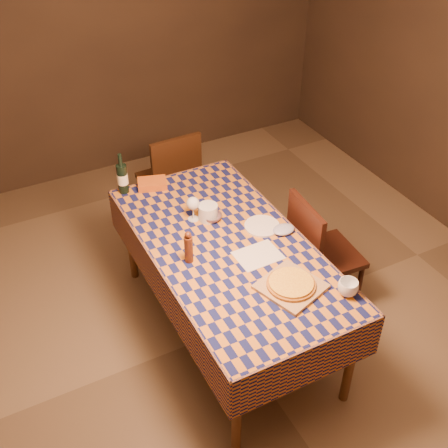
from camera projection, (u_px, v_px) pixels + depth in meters
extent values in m
plane|color=brown|center=(227.00, 330.00, 3.94)|extent=(5.00, 5.00, 0.00)
cube|color=#34271D|center=(95.00, 32.00, 4.89)|extent=(4.50, 0.10, 2.70)
cylinder|color=brown|center=(237.00, 411.00, 2.99)|extent=(0.06, 0.06, 0.75)
cylinder|color=brown|center=(351.00, 358.00, 3.27)|extent=(0.06, 0.06, 0.75)
cylinder|color=brown|center=(130.00, 238.00, 4.16)|extent=(0.06, 0.06, 0.75)
cylinder|color=brown|center=(221.00, 210.00, 4.44)|extent=(0.06, 0.06, 0.75)
cube|color=brown|center=(228.00, 249.00, 3.49)|extent=(0.90, 1.80, 0.03)
cube|color=brown|center=(228.00, 246.00, 3.48)|extent=(0.92, 1.82, 0.02)
cube|color=brown|center=(309.00, 366.00, 2.92)|extent=(0.94, 0.01, 0.30)
cube|color=brown|center=(171.00, 192.00, 4.21)|extent=(0.94, 0.01, 0.30)
cube|color=brown|center=(160.00, 287.00, 3.40)|extent=(0.01, 1.84, 0.30)
cube|color=brown|center=(289.00, 242.00, 3.74)|extent=(0.01, 1.84, 0.30)
cube|color=#A47B4D|center=(291.00, 287.00, 3.17)|extent=(0.40, 0.40, 0.02)
cylinder|color=#8F5217|center=(291.00, 284.00, 3.15)|extent=(0.36, 0.36, 0.02)
cylinder|color=gold|center=(291.00, 282.00, 3.15)|extent=(0.33, 0.33, 0.01)
cylinder|color=#4A2111|center=(189.00, 249.00, 3.30)|extent=(0.06, 0.06, 0.18)
sphere|color=#4A2111|center=(188.00, 235.00, 3.24)|extent=(0.04, 0.04, 0.04)
imported|color=#644A54|center=(212.00, 217.00, 3.67)|extent=(0.17, 0.17, 0.04)
cylinder|color=silver|center=(194.00, 219.00, 3.69)|extent=(0.09, 0.09, 0.01)
cylinder|color=silver|center=(193.00, 214.00, 3.66)|extent=(0.01, 0.01, 0.08)
sphere|color=silver|center=(193.00, 203.00, 3.61)|extent=(0.09, 0.09, 0.09)
ellipsoid|color=#3A0712|center=(193.00, 205.00, 3.62)|extent=(0.06, 0.06, 0.03)
cylinder|color=black|center=(123.00, 179.00, 3.88)|extent=(0.09, 0.09, 0.21)
cylinder|color=black|center=(120.00, 160.00, 3.79)|extent=(0.03, 0.03, 0.09)
cylinder|color=white|center=(123.00, 179.00, 3.88)|extent=(0.09, 0.09, 0.08)
cylinder|color=silver|center=(208.00, 212.00, 3.66)|extent=(0.16, 0.16, 0.11)
cube|color=#B85418|center=(152.00, 184.00, 3.98)|extent=(0.23, 0.19, 0.05)
cylinder|color=silver|center=(262.00, 226.00, 3.62)|extent=(0.28, 0.28, 0.01)
imported|color=white|center=(348.00, 288.00, 3.11)|extent=(0.13, 0.13, 0.09)
cube|color=silver|center=(258.00, 255.00, 3.39)|extent=(0.27, 0.21, 0.00)
ellipsoid|color=#989FC2|center=(284.00, 229.00, 3.57)|extent=(0.15, 0.12, 0.04)
cube|color=black|center=(168.00, 180.00, 4.66)|extent=(0.44, 0.44, 0.04)
cube|color=black|center=(177.00, 165.00, 4.37)|extent=(0.42, 0.05, 0.46)
cylinder|color=black|center=(179.00, 187.00, 5.00)|extent=(0.04, 0.04, 0.43)
cylinder|color=black|center=(142.00, 199.00, 4.85)|extent=(0.04, 0.04, 0.43)
cylinder|color=black|center=(198.00, 208.00, 4.75)|extent=(0.04, 0.04, 0.43)
cylinder|color=black|center=(159.00, 220.00, 4.61)|extent=(0.04, 0.04, 0.43)
cube|color=black|center=(327.00, 255.00, 3.89)|extent=(0.45, 0.45, 0.04)
cube|color=black|center=(305.00, 234.00, 3.68)|extent=(0.07, 0.42, 0.46)
cylinder|color=black|center=(358.00, 289.00, 3.96)|extent=(0.04, 0.04, 0.43)
cylinder|color=black|center=(331.00, 259.00, 4.22)|extent=(0.04, 0.04, 0.43)
cylinder|color=black|center=(314.00, 304.00, 3.84)|extent=(0.04, 0.04, 0.43)
cylinder|color=black|center=(289.00, 271.00, 4.11)|extent=(0.04, 0.04, 0.43)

